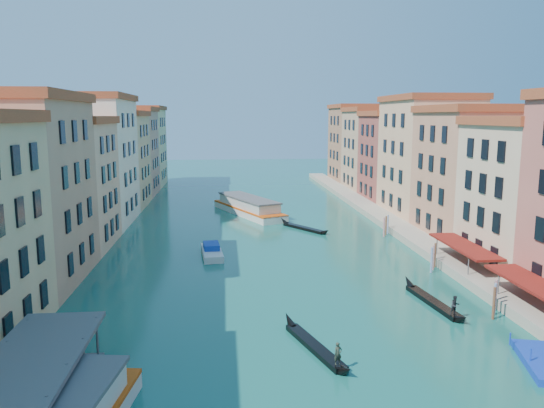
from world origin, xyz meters
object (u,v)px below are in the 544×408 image
(gondola_fore, at_px, (315,345))
(gondola_right, at_px, (434,301))
(vaporetto_stop, at_px, (27,402))
(vaporetto_far, at_px, (248,207))

(gondola_fore, relative_size, gondola_right, 0.92)
(vaporetto_stop, height_order, vaporetto_far, vaporetto_stop)
(vaporetto_stop, height_order, gondola_right, vaporetto_stop)
(gondola_fore, distance_m, gondola_right, 15.27)
(vaporetto_stop, bearing_deg, vaporetto_far, 76.50)
(vaporetto_stop, bearing_deg, gondola_right, 28.71)
(vaporetto_stop, bearing_deg, gondola_fore, 25.15)
(vaporetto_stop, xyz_separation_m, gondola_right, (30.74, 16.84, -0.99))
(vaporetto_stop, relative_size, gondola_fore, 1.51)
(vaporetto_stop, height_order, gondola_fore, vaporetto_stop)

